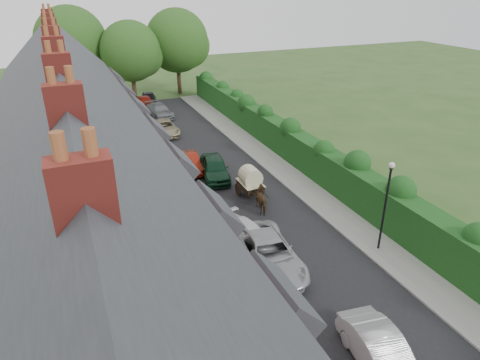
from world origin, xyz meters
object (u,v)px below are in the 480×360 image
at_px(car_silver_a, 382,355).
at_px(horse, 263,200).
at_px(car_silver_b, 268,254).
at_px(car_grey, 159,111).
at_px(car_red, 189,163).
at_px(car_black, 149,98).
at_px(horse_cart, 250,180).
at_px(car_beige, 164,128).
at_px(lamppost, 387,196).
at_px(car_green, 214,168).
at_px(car_white, 248,237).

xyz_separation_m(car_silver_a, horse, (1.25, 12.77, 0.02)).
distance_m(car_silver_b, car_grey, 28.02).
bearing_deg(car_red, car_black, 90.55).
xyz_separation_m(car_red, horse_cart, (2.47, -5.85, 0.59)).
bearing_deg(car_beige, car_silver_a, -90.05).
xyz_separation_m(car_red, car_black, (1.29, 20.40, 0.03)).
height_order(car_silver_b, horse_cart, horse_cart).
bearing_deg(car_grey, horse_cart, -94.85).
height_order(lamppost, car_green, lamppost).
bearing_deg(car_silver_a, horse, 91.66).
bearing_deg(horse_cart, car_black, 92.59).
distance_m(lamppost, car_green, 13.42).
bearing_deg(car_white, horse, 40.84).
bearing_deg(car_red, lamppost, -61.80).
xyz_separation_m(car_grey, horse_cart, (1.27, -20.65, 0.58)).
height_order(car_green, horse, car_green).
relative_size(car_silver_b, car_grey, 1.24).
height_order(car_silver_a, car_white, car_silver_a).
height_order(car_red, car_black, car_black).
distance_m(car_beige, horse, 17.02).
relative_size(car_white, car_red, 1.15).
xyz_separation_m(lamppost, car_grey, (-5.13, 29.00, -2.63)).
relative_size(car_white, car_black, 1.14).
bearing_deg(car_black, lamppost, -73.85).
relative_size(car_silver_a, car_white, 0.97).
xyz_separation_m(car_green, car_beige, (-1.01, 11.10, -0.15)).
bearing_deg(horse, car_beige, -77.35).
height_order(car_green, car_beige, car_green).
distance_m(car_grey, car_black, 5.60).
height_order(horse, horse_cart, horse_cart).
bearing_deg(car_beige, car_black, 83.36).
distance_m(car_white, car_green, 9.31).
height_order(car_silver_b, horse, car_silver_b).
bearing_deg(car_beige, car_silver_b, -92.22).
relative_size(car_beige, car_grey, 1.00).
relative_size(car_green, car_beige, 1.00).
distance_m(horse, horse_cart, 2.00).
height_order(lamppost, car_red, lamppost).
height_order(car_beige, car_black, car_black).
bearing_deg(car_silver_a, car_white, 105.07).
bearing_deg(car_grey, car_silver_b, -100.51).
height_order(car_green, car_red, car_green).
height_order(car_grey, horse, horse).
bearing_deg(horse_cart, lamppost, -65.20).
bearing_deg(car_silver_b, horse_cart, 78.57).
relative_size(car_beige, horse, 2.57).
bearing_deg(car_green, car_red, 134.80).
relative_size(car_green, car_grey, 1.00).
height_order(lamppost, car_white, lamppost).
bearing_deg(car_white, car_black, 74.95).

